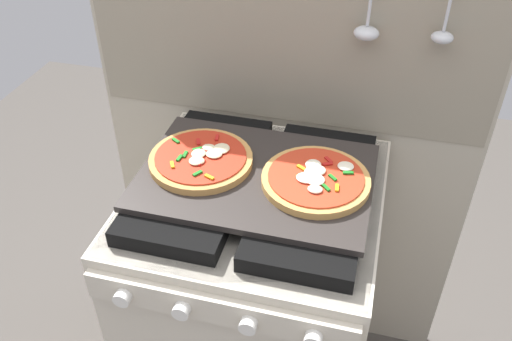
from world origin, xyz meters
The scene contains 5 objects.
kitchen_backsplash centered at (0.00, 0.33, 0.79)m, with size 1.10×0.09×1.55m.
stove centered at (0.00, 0.00, 0.45)m, with size 0.60×0.64×0.90m.
baking_tray centered at (0.00, 0.00, 0.91)m, with size 0.54×0.38×0.02m, color #2D2826.
pizza_left centered at (-0.14, 0.01, 0.93)m, with size 0.25×0.25×0.03m.
pizza_right centered at (0.14, 0.00, 0.93)m, with size 0.25×0.25×0.03m.
Camera 1 is at (0.25, -0.96, 1.70)m, focal length 38.08 mm.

